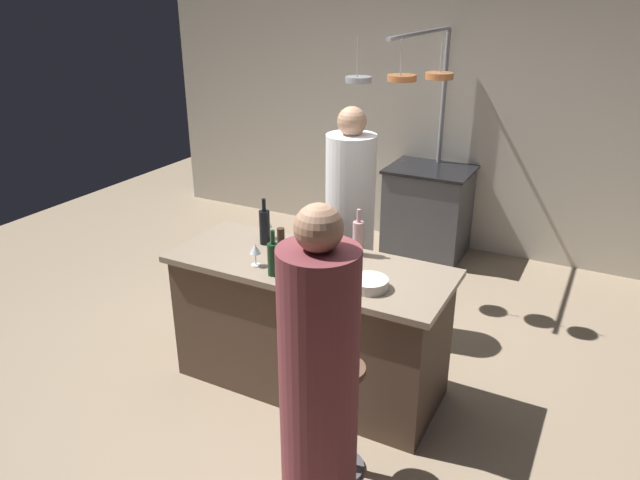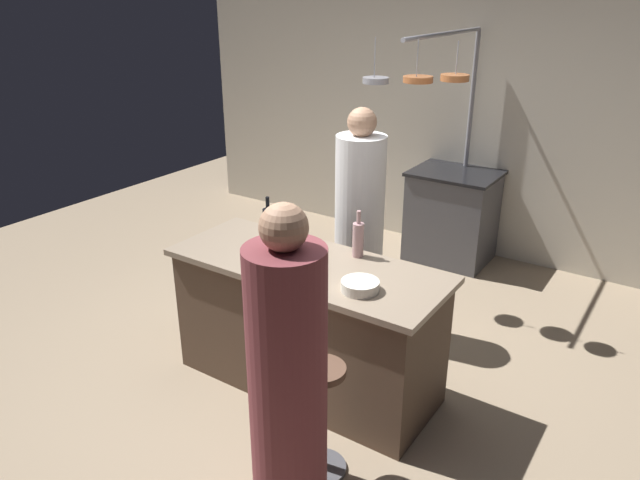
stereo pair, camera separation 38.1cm
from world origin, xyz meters
TOP-DOWN VIEW (x-y plane):
  - ground_plane at (0.00, 0.00)m, footprint 9.00×9.00m
  - back_wall at (0.00, 2.85)m, footprint 6.40×0.16m
  - kitchen_island at (0.00, 0.00)m, footprint 1.80×0.72m
  - stove_range at (0.00, 2.45)m, footprint 0.80×0.64m
  - chef at (-0.10, 0.83)m, footprint 0.37×0.37m
  - bar_stool_right at (0.52, -0.62)m, footprint 0.28×0.28m
  - guest_right at (0.60, -1.00)m, footprint 0.36×0.36m
  - overhead_pot_rack at (0.02, 1.92)m, footprint 0.85×1.53m
  - pepper_mill at (-0.18, -0.03)m, footprint 0.05×0.05m
  - wine_bottle_red at (-0.11, -0.24)m, footprint 0.07×0.07m
  - wine_bottle_dark at (-0.41, 0.14)m, footprint 0.07×0.07m
  - wine_bottle_rose at (0.22, 0.26)m, footprint 0.07×0.07m
  - wine_glass_near_left_guest at (-0.27, -0.18)m, footprint 0.07×0.07m
  - wine_glass_by_chef at (-0.44, 0.23)m, footprint 0.07×0.07m
  - mixing_bowl_ceramic at (0.47, -0.14)m, footprint 0.22×0.22m
  - mixing_bowl_steel at (0.11, -0.20)m, footprint 0.15×0.15m

SIDE VIEW (x-z plane):
  - ground_plane at x=0.00m, z-range 0.00..0.00m
  - bar_stool_right at x=0.52m, z-range 0.04..0.72m
  - stove_range at x=0.00m, z-range 0.00..0.89m
  - kitchen_island at x=0.00m, z-range 0.00..0.90m
  - guest_right at x=0.60m, z-range -0.06..1.64m
  - chef at x=-0.10m, z-range -0.06..1.67m
  - mixing_bowl_ceramic at x=0.47m, z-range 0.90..0.96m
  - mixing_bowl_steel at x=0.11m, z-range 0.90..0.97m
  - pepper_mill at x=-0.18m, z-range 0.90..1.11m
  - wine_glass_near_left_guest at x=-0.27m, z-range 0.93..1.08m
  - wine_glass_by_chef at x=-0.44m, z-range 0.93..1.08m
  - wine_bottle_red at x=-0.11m, z-range 0.86..1.15m
  - wine_bottle_rose at x=0.22m, z-range 0.86..1.17m
  - wine_bottle_dark at x=-0.41m, z-range 0.86..1.18m
  - back_wall at x=0.00m, z-range 0.00..2.60m
  - overhead_pot_rack at x=0.02m, z-range 0.56..2.72m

